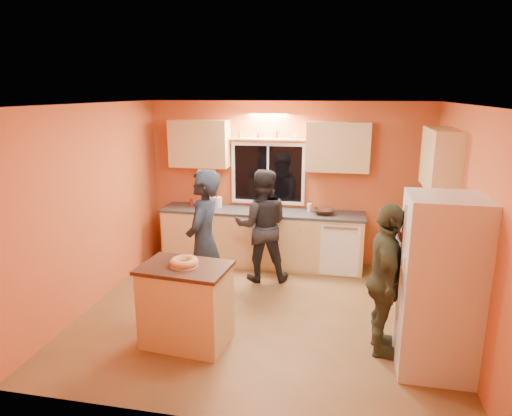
% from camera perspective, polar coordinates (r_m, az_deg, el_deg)
% --- Properties ---
extents(ground, '(4.50, 4.50, 0.00)m').
position_cam_1_polar(ground, '(5.95, 0.97, -13.06)').
color(ground, brown).
rests_on(ground, ground).
extents(room_shell, '(4.54, 4.04, 2.61)m').
position_cam_1_polar(room_shell, '(5.78, 2.95, 3.15)').
color(room_shell, '#CC5D34').
rests_on(room_shell, ground).
extents(back_counter, '(4.23, 0.62, 0.90)m').
position_cam_1_polar(back_counter, '(7.33, 3.51, -3.86)').
color(back_counter, tan).
rests_on(back_counter, ground).
extents(right_counter, '(0.62, 1.84, 0.90)m').
position_cam_1_polar(right_counter, '(6.22, 20.02, -8.15)').
color(right_counter, tan).
rests_on(right_counter, ground).
extents(refrigerator, '(0.72, 0.70, 1.80)m').
position_cam_1_polar(refrigerator, '(4.86, 21.94, -9.01)').
color(refrigerator, silver).
rests_on(refrigerator, ground).
extents(island, '(1.00, 0.73, 0.92)m').
position_cam_1_polar(island, '(5.19, -8.74, -11.80)').
color(island, tan).
rests_on(island, ground).
extents(bundt_pastry, '(0.31, 0.31, 0.09)m').
position_cam_1_polar(bundt_pastry, '(5.00, -8.95, -6.68)').
color(bundt_pastry, tan).
rests_on(bundt_pastry, island).
extents(person_left, '(0.47, 0.69, 1.83)m').
position_cam_1_polar(person_left, '(5.72, -6.51, -4.34)').
color(person_left, black).
rests_on(person_left, ground).
extents(person_center, '(0.92, 0.78, 1.67)m').
position_cam_1_polar(person_center, '(6.68, 0.74, -2.21)').
color(person_center, black).
rests_on(person_center, ground).
extents(person_right, '(0.43, 0.98, 1.65)m').
position_cam_1_polar(person_right, '(5.00, 15.91, -8.74)').
color(person_right, '#313622').
rests_on(person_right, ground).
extents(mixing_bowl, '(0.35, 0.35, 0.08)m').
position_cam_1_polar(mixing_bowl, '(7.13, 8.44, -0.41)').
color(mixing_bowl, black).
rests_on(mixing_bowl, back_counter).
extents(utensil_crock, '(0.14, 0.14, 0.17)m').
position_cam_1_polar(utensil_crock, '(7.46, -4.80, 0.72)').
color(utensil_crock, beige).
rests_on(utensil_crock, back_counter).
extents(potted_plant, '(0.31, 0.29, 0.28)m').
position_cam_1_polar(potted_plant, '(5.87, 20.92, -3.48)').
color(potted_plant, gray).
rests_on(potted_plant, right_counter).
extents(red_box, '(0.17, 0.14, 0.07)m').
position_cam_1_polar(red_box, '(6.81, 19.09, -1.81)').
color(red_box, maroon).
rests_on(red_box, right_counter).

